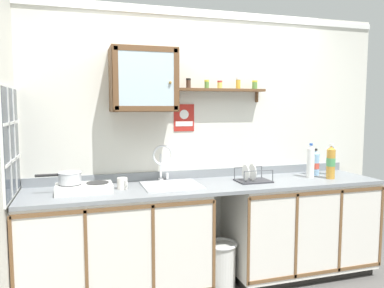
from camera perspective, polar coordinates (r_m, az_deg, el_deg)
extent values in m
cube|color=silver|center=(3.60, 1.10, 0.02)|extent=(3.79, 0.05, 2.50)
cube|color=white|center=(3.65, 1.30, 19.01)|extent=(3.79, 0.02, 0.05)
cube|color=silver|center=(3.28, -11.37, -14.34)|extent=(1.48, 0.63, 0.82)
cube|color=brown|center=(2.86, -10.86, -9.57)|extent=(1.48, 0.01, 0.03)
cube|color=brown|center=(3.00, -25.59, -16.72)|extent=(0.02, 0.01, 0.75)
cube|color=brown|center=(2.97, -15.68, -16.63)|extent=(0.02, 0.01, 0.75)
cube|color=brown|center=(3.01, -5.85, -16.08)|extent=(0.02, 0.01, 0.75)
cube|color=brown|center=(3.14, 3.36, -15.15)|extent=(0.02, 0.01, 0.75)
cube|color=black|center=(4.01, 15.38, -17.47)|extent=(1.33, 0.57, 0.08)
cube|color=silver|center=(3.83, 15.81, -11.45)|extent=(1.36, 0.63, 0.82)
cube|color=brown|center=(3.49, 18.83, -7.01)|extent=(1.36, 0.01, 0.03)
cube|color=brown|center=(3.71, 18.46, -18.02)|extent=(1.36, 0.01, 0.03)
cube|color=brown|center=(3.25, 8.56, -14.45)|extent=(0.02, 0.01, 0.75)
cube|color=brown|center=(3.46, 15.51, -13.33)|extent=(0.02, 0.01, 0.75)
cube|color=brown|center=(3.72, 21.54, -12.20)|extent=(0.02, 0.01, 0.75)
cube|color=brown|center=(4.00, 26.71, -11.11)|extent=(0.02, 0.01, 0.75)
cube|color=gray|center=(3.34, 2.92, -6.31)|extent=(3.15, 0.66, 0.03)
cube|color=gray|center=(3.61, 1.26, -4.50)|extent=(3.15, 0.02, 0.08)
cube|color=silver|center=(3.25, -3.16, -6.26)|extent=(0.48, 0.44, 0.01)
cube|color=slate|center=(3.28, -3.14, -8.58)|extent=(0.41, 0.36, 0.01)
cube|color=slate|center=(3.44, -3.89, -6.85)|extent=(0.41, 0.01, 0.14)
cube|color=slate|center=(3.09, -2.32, -8.27)|extent=(0.41, 0.01, 0.14)
cylinder|color=#4C4C51|center=(3.28, -3.14, -8.61)|extent=(0.04, 0.04, 0.01)
cylinder|color=silver|center=(3.47, -4.73, -5.40)|extent=(0.05, 0.05, 0.02)
cylinder|color=silver|center=(3.45, -4.74, -3.37)|extent=(0.02, 0.02, 0.23)
torus|color=silver|center=(3.35, -4.46, -1.68)|extent=(0.19, 0.02, 0.19)
cylinder|color=silver|center=(3.48, -3.76, -4.82)|extent=(0.02, 0.02, 0.05)
cube|color=silver|center=(3.12, -15.99, -6.47)|extent=(0.44, 0.27, 0.07)
cylinder|color=#2D2D2D|center=(3.13, -17.94, -5.80)|extent=(0.17, 0.17, 0.01)
cylinder|color=#2D2D2D|center=(3.14, -14.09, -5.69)|extent=(0.17, 0.17, 0.01)
cylinder|color=black|center=(3.01, -17.96, -6.99)|extent=(0.03, 0.02, 0.03)
cylinder|color=black|center=(3.01, -13.93, -6.86)|extent=(0.03, 0.02, 0.03)
cylinder|color=silver|center=(3.12, -17.97, -4.94)|extent=(0.17, 0.17, 0.09)
torus|color=silver|center=(3.12, -18.00, -4.13)|extent=(0.18, 0.18, 0.01)
cylinder|color=black|center=(3.13, -21.13, -4.45)|extent=(0.17, 0.03, 0.02)
cylinder|color=gold|center=(3.78, 20.24, -2.88)|extent=(0.08, 0.08, 0.27)
cone|color=gold|center=(3.77, 20.32, -0.54)|extent=(0.08, 0.08, 0.04)
cylinder|color=white|center=(3.76, 20.33, -0.11)|extent=(0.04, 0.04, 0.02)
cylinder|color=#4C9959|center=(3.78, 20.25, -2.57)|extent=(0.08, 0.08, 0.08)
cylinder|color=#8CB7E0|center=(3.94, 18.13, -2.96)|extent=(0.08, 0.08, 0.21)
cone|color=#8CB7E0|center=(3.93, 18.18, -1.19)|extent=(0.07, 0.07, 0.03)
cylinder|color=#262626|center=(3.92, 18.19, -0.80)|extent=(0.03, 0.03, 0.02)
cylinder|color=#D84C3F|center=(3.94, 18.12, -3.16)|extent=(0.08, 0.08, 0.06)
cylinder|color=white|center=(3.78, 17.48, -2.78)|extent=(0.07, 0.07, 0.28)
cone|color=white|center=(3.76, 17.55, -0.44)|extent=(0.07, 0.07, 0.03)
cylinder|color=#2D59B2|center=(3.76, 17.57, -0.05)|extent=(0.03, 0.03, 0.02)
cylinder|color=white|center=(3.77, 17.50, -2.43)|extent=(0.07, 0.07, 0.08)
cylinder|color=teal|center=(4.00, 20.37, -2.75)|extent=(0.06, 0.06, 0.23)
cone|color=teal|center=(3.99, 20.43, -0.89)|extent=(0.06, 0.06, 0.03)
cylinder|color=#2D59B2|center=(3.98, 20.45, -0.54)|extent=(0.03, 0.03, 0.02)
cylinder|color=#3F8CCC|center=(4.00, 20.37, -2.71)|extent=(0.07, 0.07, 0.06)
cube|color=#333338|center=(3.48, 9.23, -5.53)|extent=(0.30, 0.23, 0.01)
cylinder|color=#4C4F54|center=(3.31, 7.90, -5.04)|extent=(0.01, 0.01, 0.10)
cylinder|color=#4C4F54|center=(3.44, 12.11, -4.72)|extent=(0.01, 0.01, 0.10)
cylinder|color=#4C4F54|center=(3.50, 6.44, -4.44)|extent=(0.01, 0.01, 0.10)
cylinder|color=#4C4F54|center=(3.62, 10.48, -4.16)|extent=(0.01, 0.01, 0.10)
cylinder|color=#4C4F54|center=(3.37, 10.06, -4.00)|extent=(0.28, 0.01, 0.01)
cylinder|color=#4C4F54|center=(3.55, 8.51, -3.47)|extent=(0.28, 0.01, 0.01)
cylinder|color=white|center=(3.43, 8.12, -4.29)|extent=(0.01, 0.14, 0.14)
cylinder|color=white|center=(3.46, 9.14, -4.22)|extent=(0.01, 0.15, 0.15)
cylinder|color=white|center=(3.17, -10.49, -5.88)|extent=(0.09, 0.09, 0.10)
torus|color=white|center=(3.13, -10.05, -5.95)|extent=(0.04, 0.06, 0.07)
cube|color=brown|center=(3.28, -7.39, 9.55)|extent=(0.55, 0.32, 0.53)
cube|color=silver|center=(3.11, -6.87, 9.76)|extent=(0.45, 0.01, 0.44)
cube|color=brown|center=(3.08, -11.48, 9.73)|extent=(0.04, 0.01, 0.50)
cube|color=brown|center=(3.17, -2.37, 9.72)|extent=(0.04, 0.01, 0.50)
cube|color=brown|center=(3.14, -6.92, 14.13)|extent=(0.52, 0.01, 0.04)
cube|color=brown|center=(3.11, -6.81, 5.34)|extent=(0.52, 0.01, 0.04)
sphere|color=olive|center=(3.14, -3.29, 9.27)|extent=(0.02, 0.02, 0.02)
cube|color=brown|center=(3.56, 4.36, 8.15)|extent=(0.86, 0.14, 0.02)
cube|color=brown|center=(3.49, -2.18, 7.20)|extent=(0.02, 0.03, 0.10)
cube|color=brown|center=(3.77, 9.76, 7.00)|extent=(0.02, 0.03, 0.10)
cylinder|color=#4C3326|center=(3.45, -0.54, 9.04)|extent=(0.04, 0.04, 0.07)
cylinder|color=black|center=(3.45, -0.54, 9.76)|extent=(0.04, 0.04, 0.02)
cylinder|color=#598C3F|center=(3.50, 2.24, 8.89)|extent=(0.04, 0.04, 0.06)
cylinder|color=yellow|center=(3.50, 2.25, 9.51)|extent=(0.04, 0.04, 0.02)
cylinder|color=#E0C659|center=(3.55, 4.22, 8.81)|extent=(0.05, 0.05, 0.06)
cylinder|color=red|center=(3.56, 4.22, 9.40)|extent=(0.05, 0.05, 0.02)
cylinder|color=gold|center=(3.62, 6.99, 8.95)|extent=(0.04, 0.04, 0.08)
cylinder|color=white|center=(3.62, 7.00, 9.74)|extent=(0.05, 0.05, 0.02)
cylinder|color=#598C3F|center=(3.69, 9.46, 8.70)|extent=(0.05, 0.05, 0.07)
cylinder|color=yellow|center=(3.69, 9.47, 9.32)|extent=(0.05, 0.05, 0.02)
cube|color=#B2261E|center=(3.51, -1.22, 3.99)|extent=(0.19, 0.01, 0.25)
cube|color=white|center=(3.51, -1.19, 3.07)|extent=(0.16, 0.00, 0.04)
cylinder|color=white|center=(3.51, -1.20, 4.50)|extent=(0.09, 0.00, 0.09)
cube|color=#262D38|center=(3.08, -25.65, 0.30)|extent=(0.01, 0.65, 0.79)
cube|color=white|center=(3.08, -25.83, 0.29)|extent=(0.02, 0.70, 0.83)
cube|color=white|center=(2.96, -25.86, 0.10)|extent=(0.01, 0.02, 0.79)
cube|color=white|center=(3.19, -25.23, 0.49)|extent=(0.01, 0.02, 0.79)
cube|color=white|center=(3.09, -25.43, -2.26)|extent=(0.01, 0.65, 0.02)
cube|color=white|center=(3.07, -25.65, 2.88)|extent=(0.01, 0.65, 0.02)
cylinder|color=silver|center=(3.50, 4.39, -17.95)|extent=(0.26, 0.26, 0.41)
torus|color=white|center=(3.42, 4.42, -14.84)|extent=(0.29, 0.29, 0.03)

